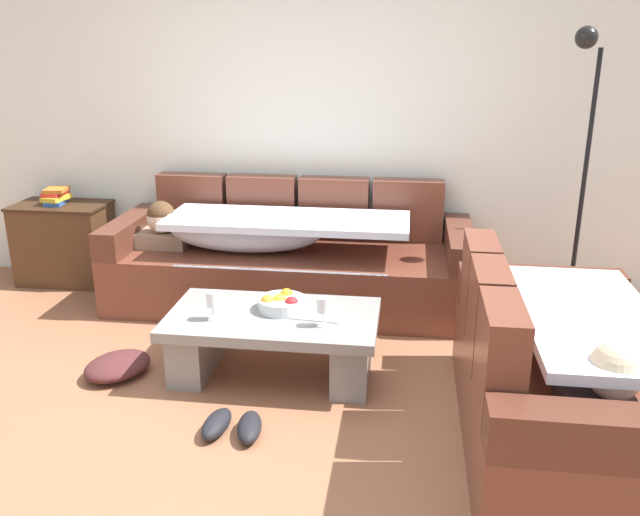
% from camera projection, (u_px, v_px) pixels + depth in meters
% --- Properties ---
extents(ground_plane, '(14.00, 14.00, 0.00)m').
position_uv_depth(ground_plane, '(238.00, 421.00, 3.41)').
color(ground_plane, '#945E41').
extents(back_wall, '(9.00, 0.10, 2.70)m').
position_uv_depth(back_wall, '(302.00, 111.00, 5.00)').
color(back_wall, white).
rests_on(back_wall, ground_plane).
extents(couch_along_wall, '(2.58, 0.92, 0.88)m').
position_uv_depth(couch_along_wall, '(284.00, 261.00, 4.84)').
color(couch_along_wall, brown).
rests_on(couch_along_wall, ground_plane).
extents(couch_near_window, '(0.92, 1.71, 0.88)m').
position_uv_depth(couch_near_window, '(560.00, 380.00, 3.14)').
color(couch_near_window, brown).
rests_on(couch_near_window, ground_plane).
extents(coffee_table, '(1.20, 0.68, 0.38)m').
position_uv_depth(coffee_table, '(273.00, 337.00, 3.82)').
color(coffee_table, gray).
rests_on(coffee_table, ground_plane).
extents(fruit_bowl, '(0.28, 0.28, 0.10)m').
position_uv_depth(fruit_bowl, '(282.00, 303.00, 3.82)').
color(fruit_bowl, silver).
rests_on(fruit_bowl, coffee_table).
extents(wine_glass_near_left, '(0.07, 0.07, 0.17)m').
position_uv_depth(wine_glass_near_left, '(212.00, 300.00, 3.66)').
color(wine_glass_near_left, silver).
rests_on(wine_glass_near_left, coffee_table).
extents(wine_glass_near_right, '(0.07, 0.07, 0.17)m').
position_uv_depth(wine_glass_near_right, '(323.00, 306.00, 3.58)').
color(wine_glass_near_right, silver).
rests_on(wine_glass_near_right, coffee_table).
extents(open_magazine, '(0.30, 0.24, 0.01)m').
position_uv_depth(open_magazine, '(318.00, 314.00, 3.77)').
color(open_magazine, white).
rests_on(open_magazine, coffee_table).
extents(side_cabinet, '(0.72, 0.44, 0.64)m').
position_uv_depth(side_cabinet, '(65.00, 243.00, 5.28)').
color(side_cabinet, '#4B2E1A').
rests_on(side_cabinet, ground_plane).
extents(book_stack_on_cabinet, '(0.18, 0.23, 0.13)m').
position_uv_depth(book_stack_on_cabinet, '(56.00, 196.00, 5.17)').
color(book_stack_on_cabinet, '#2D569E').
rests_on(book_stack_on_cabinet, side_cabinet).
extents(floor_lamp, '(0.33, 0.31, 1.95)m').
position_uv_depth(floor_lamp, '(580.00, 158.00, 4.39)').
color(floor_lamp, black).
rests_on(floor_lamp, ground_plane).
extents(pair_of_shoes, '(0.32, 0.29, 0.09)m').
position_uv_depth(pair_of_shoes, '(233.00, 425.00, 3.29)').
color(pair_of_shoes, black).
rests_on(pair_of_shoes, ground_plane).
extents(crumpled_garment, '(0.48, 0.51, 0.12)m').
position_uv_depth(crumpled_garment, '(118.00, 366.00, 3.86)').
color(crumpled_garment, '#4C2323').
rests_on(crumpled_garment, ground_plane).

